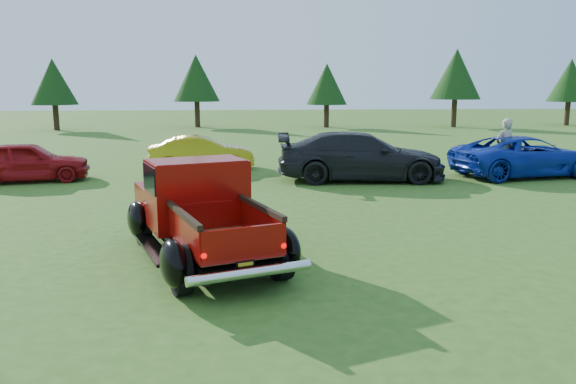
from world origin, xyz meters
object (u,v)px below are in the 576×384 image
object	(u,v)px
tree_west	(53,82)
tree_far_east	(570,81)
show_car_red	(27,161)
show_car_yellow	(201,153)
tree_mid_left	(196,78)
spectator	(504,148)
show_car_blue	(525,156)
pickup_truck	(198,210)
tree_mid_right	(327,84)
show_car_grey	(361,156)
tree_east	(456,74)

from	to	relation	value
tree_west	tree_far_east	xyz separation A→B (m)	(36.00, 1.50, 0.14)
show_car_red	show_car_yellow	world-z (taller)	show_car_red
tree_mid_left	spectator	world-z (taller)	tree_mid_left
show_car_blue	pickup_truck	bearing A→B (deg)	118.01
tree_mid_left	pickup_truck	distance (m)	30.85
tree_far_east	spectator	xyz separation A→B (m)	(-15.80, -22.53, -2.32)
pickup_truck	spectator	size ratio (longest dim) A/B	2.54
tree_mid_right	spectator	distance (m)	22.23
pickup_truck	show_car_red	distance (m)	9.80
pickup_truck	show_car_grey	xyz separation A→B (m)	(4.44, 7.34, -0.04)
tree_mid_left	show_car_grey	distance (m)	24.37
show_car_red	show_car_yellow	xyz separation A→B (m)	(5.09, 2.00, -0.03)
show_car_yellow	pickup_truck	bearing A→B (deg)	177.47
tree_west	tree_mid_right	world-z (taller)	tree_west
spectator	tree_west	bearing A→B (deg)	-61.35
tree_far_east	pickup_truck	distance (m)	39.23
tree_west	show_car_yellow	bearing A→B (deg)	-60.64
show_car_red	spectator	world-z (taller)	spectator
tree_west	show_car_blue	world-z (taller)	tree_west
tree_far_east	spectator	world-z (taller)	tree_far_east
tree_mid_right	show_car_blue	xyz separation A→B (m)	(2.88, -22.07, -2.33)
tree_east	tree_far_east	distance (m)	9.06
tree_east	tree_mid_right	bearing A→B (deg)	176.82
tree_west	pickup_truck	size ratio (longest dim) A/B	0.98
tree_mid_right	tree_west	bearing A→B (deg)	-176.82
pickup_truck	spectator	world-z (taller)	spectator
tree_east	tree_far_east	xyz separation A→B (m)	(9.00, 1.00, -0.41)
tree_east	show_car_red	distance (m)	30.39
pickup_truck	show_car_grey	size ratio (longest dim) A/B	0.93
tree_west	show_car_blue	bearing A→B (deg)	-45.25
tree_mid_left	tree_mid_right	size ratio (longest dim) A/B	1.14
show_car_blue	tree_mid_right	bearing A→B (deg)	-2.30
tree_mid_right	show_car_red	distance (m)	25.17
tree_mid_left	show_car_grey	bearing A→B (deg)	-74.43
tree_far_east	tree_mid_right	bearing A→B (deg)	-178.41
show_car_red	pickup_truck	bearing A→B (deg)	-156.03
tree_west	show_car_grey	bearing A→B (deg)	-54.00
tree_mid_right	tree_far_east	xyz separation A→B (m)	(18.00, 0.50, 0.27)
tree_mid_left	show_car_blue	world-z (taller)	tree_mid_left
tree_far_east	spectator	distance (m)	27.62
tree_west	spectator	size ratio (longest dim) A/B	2.49
tree_east	tree_far_east	size ratio (longest dim) A/B	1.12
tree_far_east	show_car_red	world-z (taller)	tree_far_east
tree_mid_left	show_car_red	size ratio (longest dim) A/B	1.39
show_car_yellow	tree_east	bearing A→B (deg)	-46.44
tree_mid_left	pickup_truck	size ratio (longest dim) A/B	1.06
tree_mid_left	tree_far_east	xyz separation A→B (m)	(27.00, -0.50, -0.14)
tree_mid_right	pickup_truck	world-z (taller)	tree_mid_right
tree_east	spectator	bearing A→B (deg)	-107.53
tree_mid_right	pickup_truck	distance (m)	30.55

